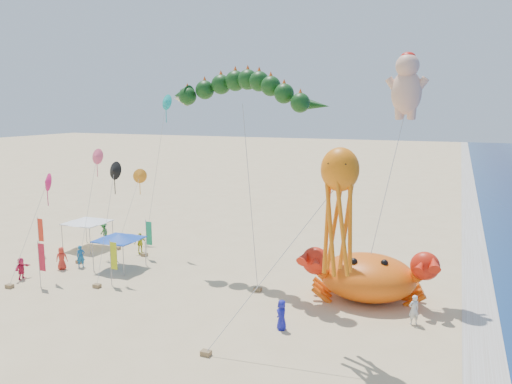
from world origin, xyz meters
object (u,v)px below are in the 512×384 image
octopus_kite (339,202)px  canopy_blue (119,237)px  crab_inflatable (367,276)px  dragon_kite (240,95)px  cherub_kite (407,85)px  canopy_white (87,220)px

octopus_kite → canopy_blue: size_ratio=3.11×
crab_inflatable → dragon_kite: bearing=171.3°
cherub_kite → canopy_blue: bearing=-169.0°
cherub_kite → canopy_white: bearing=-179.3°
canopy_blue → canopy_white: same height
dragon_kite → canopy_white: (-15.09, 1.44, -10.37)m
dragon_kite → canopy_blue: dragon_kite is taller
cherub_kite → octopus_kite: size_ratio=1.52×
cherub_kite → octopus_kite: (-1.86, -10.31, -5.88)m
canopy_blue → octopus_kite: bearing=-19.7°
octopus_kite → canopy_white: 26.53m
octopus_kite → canopy_white: (-24.04, 10.00, -5.10)m
crab_inflatable → canopy_blue: (-18.36, -0.69, 0.86)m
crab_inflatable → octopus_kite: octopus_kite is taller
canopy_blue → canopy_white: bearing=149.5°
canopy_white → octopus_kite: bearing=-22.6°
cherub_kite → octopus_kite: bearing=-100.2°
dragon_kite → octopus_kite: (8.95, -8.56, -5.27)m
dragon_kite → canopy_white: dragon_kite is taller
crab_inflatable → cherub_kite: 12.36m
dragon_kite → canopy_blue: 13.93m
cherub_kite → canopy_blue: size_ratio=4.74×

